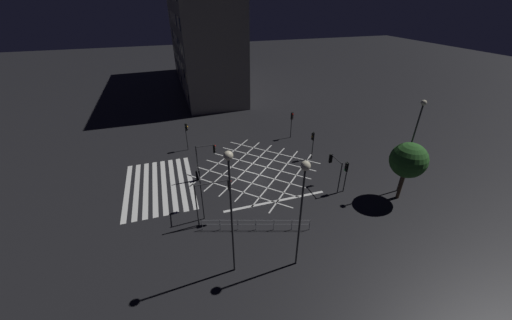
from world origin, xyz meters
The scene contains 16 objects.
ground_plane centered at (0.00, 0.00, 0.00)m, with size 200.00×200.00×0.00m, color black.
road_markings centered at (0.29, -6.64, 0.00)m, with size 15.29×21.59×0.01m.
office_building centered at (-36.73, -0.01, 11.06)m, with size 35.82×10.06×22.12m.
traffic_light_se_cross centered at (7.21, -5.89, 3.15)m, with size 0.36×3.07×4.25m.
traffic_light_ne_cross centered at (6.71, 6.99, 2.42)m, with size 0.36×0.39×3.38m.
traffic_light_median_south centered at (0.15, -5.39, 2.94)m, with size 0.36×2.11×4.03m.
traffic_light_sw_cross centered at (-7.11, -6.75, 2.60)m, with size 0.36×0.39×3.64m.
traffic_light_ne_main centered at (5.63, 6.34, 2.58)m, with size 2.27×0.36×3.52m.
traffic_light_se_main centered at (5.57, -6.88, 2.99)m, with size 1.98×0.36×4.11m.
traffic_light_nw_main centered at (-6.40, 7.10, 2.65)m, with size 0.39×0.36×3.70m.
traffic_light_median_north centered at (-0.30, 7.06, 2.47)m, with size 0.36×0.39×3.45m.
street_lamp_east centered at (12.62, -5.65, 6.99)m, with size 0.56×0.56×9.70m.
street_lamp_west centered at (13.44, -1.22, 6.67)m, with size 0.62×0.62×8.72m.
street_lamp_far centered at (8.29, 12.35, 6.35)m, with size 0.48×0.48×9.45m.
street_tree_near centered at (9.22, 11.53, 4.20)m, with size 3.27×3.27×5.86m.
pedestrian_railing centered at (9.22, -2.95, 0.68)m, with size 2.78×8.60×1.05m.
Camera 1 is at (26.23, -8.39, 17.11)m, focal length 20.00 mm.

